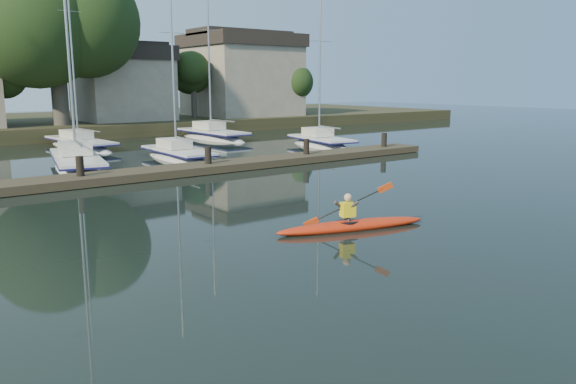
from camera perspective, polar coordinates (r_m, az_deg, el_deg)
ground at (r=14.36m, az=8.72°, el=-6.05°), size 160.00×160.00×0.00m
kayak at (r=16.38m, az=6.46°, el=-3.18°), size 4.70×1.89×1.50m
dock at (r=25.85m, az=-13.92°, el=1.87°), size 34.00×2.00×1.80m
sailboat_2 at (r=29.93m, az=-20.60°, el=1.95°), size 3.90×9.45×15.24m
sailboat_3 at (r=31.79m, az=-11.10°, el=2.97°), size 2.01×7.35×11.82m
sailboat_4 at (r=37.63m, az=3.31°, el=4.37°), size 3.19×7.25×11.92m
sailboat_6 at (r=39.17m, az=-20.33°, el=4.00°), size 2.81×9.40×14.71m
sailboat_7 at (r=42.85m, az=-7.65°, el=5.09°), size 2.62×8.67×13.83m
shore at (r=51.17m, az=-24.14°, el=9.05°), size 90.00×25.25×12.75m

